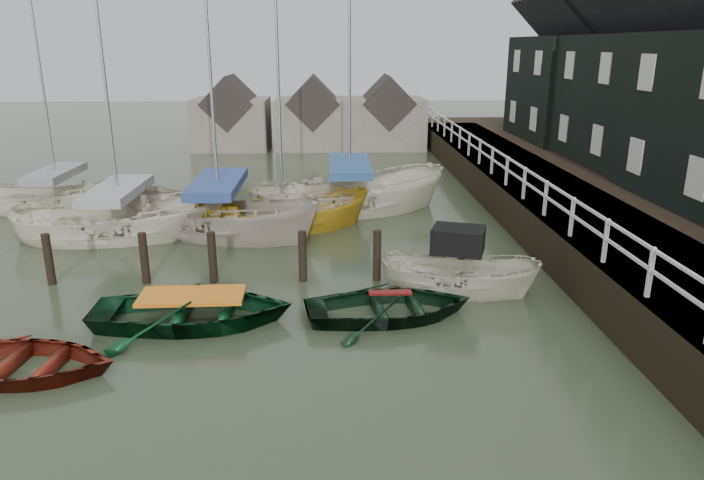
{
  "coord_description": "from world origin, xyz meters",
  "views": [
    {
      "loc": [
        1.95,
        -12.92,
        6.12
      ],
      "look_at": [
        2.5,
        2.18,
        1.4
      ],
      "focal_mm": 32.0,
      "sensor_mm": 36.0,
      "label": 1
    }
  ],
  "objects_px": {
    "rowboat_green": "(194,323)",
    "motorboat": "(457,287)",
    "rowboat_dkgreen": "(390,317)",
    "sailboat_d": "(350,209)",
    "sailboat_c": "(283,228)",
    "sailboat_a": "(123,235)",
    "sailboat_b": "(221,232)",
    "sailboat_e": "(60,208)",
    "rowboat_red": "(20,374)"
  },
  "relations": [
    {
      "from": "rowboat_dkgreen",
      "to": "sailboat_c",
      "type": "relative_size",
      "value": 0.37
    },
    {
      "from": "rowboat_green",
      "to": "sailboat_b",
      "type": "bearing_deg",
      "value": 2.95
    },
    {
      "from": "motorboat",
      "to": "rowboat_dkgreen",
      "type": "bearing_deg",
      "value": 147.76
    },
    {
      "from": "rowboat_green",
      "to": "sailboat_a",
      "type": "height_order",
      "value": "sailboat_a"
    },
    {
      "from": "rowboat_dkgreen",
      "to": "sailboat_b",
      "type": "height_order",
      "value": "sailboat_b"
    },
    {
      "from": "rowboat_dkgreen",
      "to": "sailboat_a",
      "type": "bearing_deg",
      "value": 43.19
    },
    {
      "from": "rowboat_dkgreen",
      "to": "sailboat_d",
      "type": "height_order",
      "value": "sailboat_d"
    },
    {
      "from": "sailboat_b",
      "to": "sailboat_e",
      "type": "height_order",
      "value": "sailboat_b"
    },
    {
      "from": "sailboat_c",
      "to": "sailboat_b",
      "type": "bearing_deg",
      "value": 91.14
    },
    {
      "from": "rowboat_red",
      "to": "sailboat_a",
      "type": "distance_m",
      "value": 9.17
    },
    {
      "from": "rowboat_red",
      "to": "motorboat",
      "type": "relative_size",
      "value": 0.86
    },
    {
      "from": "sailboat_b",
      "to": "sailboat_d",
      "type": "bearing_deg",
      "value": -32.97
    },
    {
      "from": "sailboat_a",
      "to": "sailboat_b",
      "type": "bearing_deg",
      "value": -91.98
    },
    {
      "from": "motorboat",
      "to": "sailboat_a",
      "type": "distance_m",
      "value": 11.41
    },
    {
      "from": "motorboat",
      "to": "sailboat_a",
      "type": "bearing_deg",
      "value": 81.58
    },
    {
      "from": "sailboat_b",
      "to": "motorboat",
      "type": "bearing_deg",
      "value": -103.36
    },
    {
      "from": "motorboat",
      "to": "sailboat_b",
      "type": "relative_size",
      "value": 0.38
    },
    {
      "from": "sailboat_c",
      "to": "sailboat_d",
      "type": "relative_size",
      "value": 0.77
    },
    {
      "from": "rowboat_green",
      "to": "rowboat_dkgreen",
      "type": "height_order",
      "value": "rowboat_green"
    },
    {
      "from": "motorboat",
      "to": "sailboat_b",
      "type": "bearing_deg",
      "value": 70.41
    },
    {
      "from": "sailboat_a",
      "to": "sailboat_b",
      "type": "xyz_separation_m",
      "value": [
        3.19,
        0.31,
        -0.0
      ]
    },
    {
      "from": "rowboat_green",
      "to": "sailboat_e",
      "type": "xyz_separation_m",
      "value": [
        -7.31,
        10.64,
        0.06
      ]
    },
    {
      "from": "rowboat_red",
      "to": "rowboat_dkgreen",
      "type": "height_order",
      "value": "rowboat_dkgreen"
    },
    {
      "from": "rowboat_green",
      "to": "motorboat",
      "type": "distance_m",
      "value": 6.66
    },
    {
      "from": "sailboat_c",
      "to": "sailboat_d",
      "type": "xyz_separation_m",
      "value": [
        2.39,
        2.34,
        0.05
      ]
    },
    {
      "from": "rowboat_dkgreen",
      "to": "sailboat_b",
      "type": "distance_m",
      "value": 8.67
    },
    {
      "from": "motorboat",
      "to": "sailboat_b",
      "type": "xyz_separation_m",
      "value": [
        -6.99,
        5.46,
        -0.05
      ]
    },
    {
      "from": "sailboat_c",
      "to": "sailboat_d",
      "type": "distance_m",
      "value": 3.35
    },
    {
      "from": "rowboat_red",
      "to": "rowboat_dkgreen",
      "type": "bearing_deg",
      "value": -67.03
    },
    {
      "from": "rowboat_green",
      "to": "motorboat",
      "type": "height_order",
      "value": "motorboat"
    },
    {
      "from": "rowboat_red",
      "to": "sailboat_c",
      "type": "bearing_deg",
      "value": -19.05
    },
    {
      "from": "motorboat",
      "to": "sailboat_e",
      "type": "distance_m",
      "value": 16.36
    },
    {
      "from": "rowboat_dkgreen",
      "to": "motorboat",
      "type": "distance_m",
      "value": 2.46
    },
    {
      "from": "sailboat_e",
      "to": "sailboat_d",
      "type": "bearing_deg",
      "value": -96.28
    },
    {
      "from": "rowboat_green",
      "to": "sailboat_a",
      "type": "xyz_separation_m",
      "value": [
        -3.76,
        6.9,
        0.06
      ]
    },
    {
      "from": "sailboat_c",
      "to": "rowboat_dkgreen",
      "type": "bearing_deg",
      "value": -170.45
    },
    {
      "from": "rowboat_green",
      "to": "rowboat_dkgreen",
      "type": "distance_m",
      "value": 4.53
    },
    {
      "from": "rowboat_dkgreen",
      "to": "sailboat_d",
      "type": "xyz_separation_m",
      "value": [
        -0.62,
        9.86,
        0.06
      ]
    },
    {
      "from": "rowboat_green",
      "to": "sailboat_e",
      "type": "distance_m",
      "value": 12.91
    },
    {
      "from": "sailboat_a",
      "to": "sailboat_c",
      "type": "bearing_deg",
      "value": -88.83
    },
    {
      "from": "sailboat_d",
      "to": "rowboat_dkgreen",
      "type": "bearing_deg",
      "value": 169.01
    },
    {
      "from": "sailboat_b",
      "to": "sailboat_d",
      "type": "height_order",
      "value": "sailboat_d"
    },
    {
      "from": "rowboat_green",
      "to": "sailboat_c",
      "type": "distance_m",
      "value": 7.86
    },
    {
      "from": "rowboat_green",
      "to": "sailboat_c",
      "type": "height_order",
      "value": "sailboat_c"
    },
    {
      "from": "motorboat",
      "to": "sailboat_d",
      "type": "xyz_separation_m",
      "value": [
        -2.52,
        8.3,
        -0.04
      ]
    },
    {
      "from": "rowboat_green",
      "to": "sailboat_b",
      "type": "relative_size",
      "value": 0.4
    },
    {
      "from": "rowboat_dkgreen",
      "to": "sailboat_b",
      "type": "xyz_separation_m",
      "value": [
        -5.09,
        7.02,
        0.06
      ]
    },
    {
      "from": "sailboat_c",
      "to": "sailboat_d",
      "type": "bearing_deg",
      "value": -57.84
    },
    {
      "from": "sailboat_c",
      "to": "motorboat",
      "type": "bearing_deg",
      "value": -152.76
    },
    {
      "from": "rowboat_green",
      "to": "sailboat_a",
      "type": "distance_m",
      "value": 7.86
    }
  ]
}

